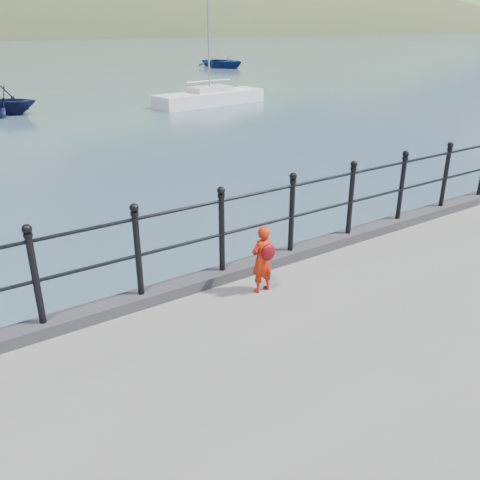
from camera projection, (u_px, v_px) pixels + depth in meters
ground at (182, 348)px, 7.25m from camera, size 600.00×600.00×0.00m
kerb at (184, 286)px, 6.71m from camera, size 60.00×0.30×0.15m
railing at (181, 234)px, 6.42m from camera, size 18.11×0.11×1.20m
far_shore at (3, 91)px, 218.59m from camera, size 830.00×200.00×156.00m
child at (262, 259)px, 6.57m from camera, size 0.35×0.31×0.91m
launch_blue at (223, 62)px, 53.26m from camera, size 4.73×5.99×1.12m
launch_navy at (9, 100)px, 25.52m from camera, size 3.64×3.58×1.45m
sailboat_near at (210, 98)px, 29.01m from camera, size 6.89×2.63×9.17m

